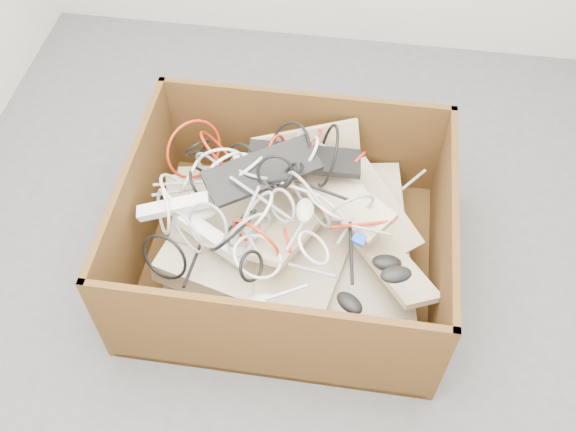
# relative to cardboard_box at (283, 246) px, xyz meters

# --- Properties ---
(ground) EXTENTS (3.00, 3.00, 0.00)m
(ground) POSITION_rel_cardboard_box_xyz_m (-0.00, 0.01, -0.13)
(ground) COLOR #48484A
(ground) RESTS_ON ground
(cardboard_box) EXTENTS (1.18, 0.99, 0.51)m
(cardboard_box) POSITION_rel_cardboard_box_xyz_m (0.00, 0.00, 0.00)
(cardboard_box) COLOR #402A10
(cardboard_box) RESTS_ON ground
(keyboard_pile) EXTENTS (1.12, 0.87, 0.35)m
(keyboard_pile) POSITION_rel_cardboard_box_xyz_m (0.05, 0.08, 0.16)
(keyboard_pile) COLOR tan
(keyboard_pile) RESTS_ON cardboard_box
(mice_scatter) EXTENTS (0.82, 0.65, 0.20)m
(mice_scatter) POSITION_rel_cardboard_box_xyz_m (0.12, -0.10, 0.22)
(mice_scatter) COLOR beige
(mice_scatter) RESTS_ON keyboard_pile
(power_strip_left) EXTENTS (0.28, 0.11, 0.11)m
(power_strip_left) POSITION_rel_cardboard_box_xyz_m (-0.39, -0.06, 0.25)
(power_strip_left) COLOR white
(power_strip_left) RESTS_ON keyboard_pile
(power_strip_right) EXTENTS (0.29, 0.18, 0.10)m
(power_strip_right) POSITION_rel_cardboard_box_xyz_m (-0.23, -0.13, 0.18)
(power_strip_right) COLOR white
(power_strip_right) RESTS_ON keyboard_pile
(vga_plug) EXTENTS (0.06, 0.05, 0.03)m
(vga_plug) POSITION_rel_cardboard_box_xyz_m (0.29, -0.09, 0.22)
(vga_plug) COLOR blue
(vga_plug) RESTS_ON keyboard_pile
(cable_tangle) EXTENTS (1.05, 0.81, 0.40)m
(cable_tangle) POSITION_rel_cardboard_box_xyz_m (-0.12, 0.06, 0.26)
(cable_tangle) COLOR black
(cable_tangle) RESTS_ON keyboard_pile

